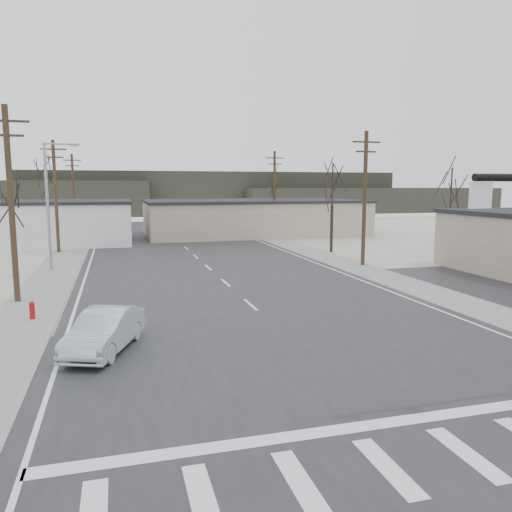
% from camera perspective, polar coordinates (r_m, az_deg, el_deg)
% --- Properties ---
extents(ground, '(140.00, 140.00, 0.00)m').
position_cam_1_polar(ground, '(18.07, 6.12, -11.46)').
color(ground, silver).
rests_on(ground, ground).
extents(main_road, '(18.00, 110.00, 0.05)m').
position_cam_1_polar(main_road, '(32.01, -3.88, -2.77)').
color(main_road, '#242426').
rests_on(main_road, ground).
extents(cross_road, '(90.00, 10.00, 0.04)m').
position_cam_1_polar(cross_road, '(18.06, 6.12, -11.40)').
color(cross_road, '#242426').
rests_on(cross_road, ground).
extents(sidewalk_left, '(3.00, 90.00, 0.06)m').
position_cam_1_polar(sidewalk_left, '(36.53, -22.08, -1.99)').
color(sidewalk_left, gray).
rests_on(sidewalk_left, ground).
extents(sidewalk_right, '(3.00, 90.00, 0.06)m').
position_cam_1_polar(sidewalk_right, '(40.07, 9.61, -0.67)').
color(sidewalk_right, gray).
rests_on(sidewalk_right, ground).
extents(fire_hydrant, '(0.24, 0.24, 0.87)m').
position_cam_1_polar(fire_hydrant, '(24.73, -24.22, -5.69)').
color(fire_hydrant, '#A50C0C').
rests_on(fire_hydrant, ground).
extents(building_left_far, '(22.30, 12.30, 4.50)m').
position_cam_1_polar(building_left_far, '(56.74, -25.44, 3.46)').
color(building_left_far, silver).
rests_on(building_left_far, ground).
extents(building_right_far, '(26.30, 14.30, 4.30)m').
position_cam_1_polar(building_right_far, '(62.12, -0.34, 4.47)').
color(building_right_far, tan).
rests_on(building_right_far, ground).
extents(upole_left_b, '(2.20, 0.30, 10.00)m').
position_cam_1_polar(upole_left_b, '(28.27, -26.21, 5.61)').
color(upole_left_b, '#43311F').
rests_on(upole_left_b, ground).
extents(upole_left_c, '(2.20, 0.30, 10.00)m').
position_cam_1_polar(upole_left_c, '(48.07, -21.92, 6.52)').
color(upole_left_c, '#43311F').
rests_on(upole_left_c, ground).
extents(upole_left_d, '(2.20, 0.30, 10.00)m').
position_cam_1_polar(upole_left_d, '(67.99, -20.13, 6.88)').
color(upole_left_d, '#43311F').
rests_on(upole_left_d, ground).
extents(upole_right_a, '(2.20, 0.30, 10.00)m').
position_cam_1_polar(upole_right_a, '(38.24, 12.31, 6.67)').
color(upole_right_a, '#43311F').
rests_on(upole_right_a, ground).
extents(upole_right_b, '(2.20, 0.30, 10.00)m').
position_cam_1_polar(upole_right_b, '(58.60, 2.12, 7.25)').
color(upole_right_b, '#43311F').
rests_on(upole_right_b, ground).
extents(streetlight_main, '(2.40, 0.25, 9.00)m').
position_cam_1_polar(streetlight_main, '(38.06, -22.45, 6.03)').
color(streetlight_main, gray).
rests_on(streetlight_main, ground).
extents(tree_left_near, '(3.30, 3.30, 7.35)m').
position_cam_1_polar(tree_left_near, '(36.41, -26.28, 5.97)').
color(tree_left_near, '#30251D').
rests_on(tree_left_near, ground).
extents(tree_right_mid, '(3.74, 3.74, 8.33)m').
position_cam_1_polar(tree_right_mid, '(45.86, 8.73, 7.84)').
color(tree_right_mid, '#30251D').
rests_on(tree_right_mid, ground).
extents(tree_left_far, '(3.96, 3.96, 8.82)m').
position_cam_1_polar(tree_left_far, '(62.26, -22.91, 7.65)').
color(tree_left_far, '#30251D').
rests_on(tree_left_far, ground).
extents(tree_right_far, '(3.52, 3.52, 7.84)m').
position_cam_1_polar(tree_right_far, '(71.09, 1.86, 7.68)').
color(tree_right_far, '#30251D').
rests_on(tree_right_far, ground).
extents(tree_lot, '(3.52, 3.52, 7.84)m').
position_cam_1_polar(tree_lot, '(47.27, 21.41, 6.96)').
color(tree_lot, '#30251D').
rests_on(tree_lot, ground).
extents(hill_center, '(80.00, 18.00, 9.00)m').
position_cam_1_polar(hill_center, '(113.83, -4.88, 7.24)').
color(hill_center, '#333026').
rests_on(hill_center, ground).
extents(hill_right, '(60.00, 18.00, 5.50)m').
position_cam_1_polar(hill_right, '(119.93, 12.46, 6.29)').
color(hill_right, '#333026').
rests_on(hill_right, ground).
extents(sedan_crossing, '(3.10, 4.82, 1.50)m').
position_cam_1_polar(sedan_crossing, '(19.09, -16.93, -8.18)').
color(sedan_crossing, '#A6ADB1').
rests_on(sedan_crossing, main_road).
extents(car_far_a, '(3.02, 5.24, 1.43)m').
position_cam_1_polar(car_far_a, '(62.16, -11.08, 3.04)').
color(car_far_a, black).
rests_on(car_far_a, main_road).
extents(car_far_b, '(2.12, 3.77, 1.21)m').
position_cam_1_polar(car_far_b, '(68.68, -16.58, 3.22)').
color(car_far_b, black).
rests_on(car_far_b, main_road).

